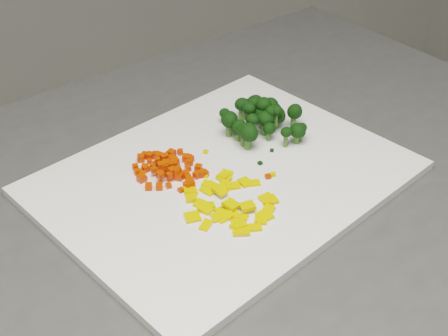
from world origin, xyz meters
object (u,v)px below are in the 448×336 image
cutting_board (224,178)px  carrot_pile (167,163)px  broccoli_pile (261,117)px  pepper_pile (232,198)px

cutting_board → carrot_pile: size_ratio=4.50×
carrot_pile → broccoli_pile: bearing=5.1°
carrot_pile → cutting_board: bearing=-35.3°
cutting_board → pepper_pile: 0.06m
carrot_pile → broccoli_pile: size_ratio=0.83×
cutting_board → carrot_pile: (-0.06, 0.04, 0.02)m
pepper_pile → broccoli_pile: (0.11, 0.11, 0.02)m
carrot_pile → pepper_pile: carrot_pile is taller
cutting_board → broccoli_pile: (0.09, 0.06, 0.03)m
broccoli_pile → cutting_board: bearing=-149.1°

